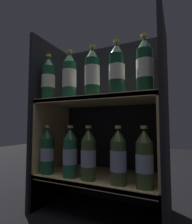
% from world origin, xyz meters
% --- Properties ---
extents(fridge_back_wall, '(0.70, 0.02, 0.99)m').
position_xyz_m(fridge_back_wall, '(0.00, 0.35, 0.50)').
color(fridge_back_wall, black).
rests_on(fridge_back_wall, ground_plane).
extents(fridge_side_left, '(0.02, 0.38, 0.99)m').
position_xyz_m(fridge_side_left, '(-0.34, 0.17, 0.50)').
color(fridge_side_left, black).
rests_on(fridge_side_left, ground_plane).
extents(fridge_side_right, '(0.02, 0.38, 0.99)m').
position_xyz_m(fridge_side_right, '(0.34, 0.17, 0.50)').
color(fridge_side_right, black).
rests_on(fridge_side_right, ground_plane).
extents(shelf_lower, '(0.66, 0.34, 0.20)m').
position_xyz_m(shelf_lower, '(0.00, 0.16, 0.16)').
color(shelf_lower, '#DBBC84').
rests_on(shelf_lower, ground_plane).
extents(shelf_upper, '(0.66, 0.34, 0.61)m').
position_xyz_m(shelf_upper, '(0.00, 0.16, 0.44)').
color(shelf_upper, '#DBBC84').
rests_on(shelf_upper, ground_plane).
extents(bottle_upper_front_0, '(0.08, 0.08, 0.27)m').
position_xyz_m(bottle_upper_front_0, '(-0.28, 0.06, 0.73)').
color(bottle_upper_front_0, '#194C2D').
rests_on(bottle_upper_front_0, shelf_upper).
extents(bottle_upper_front_1, '(0.08, 0.08, 0.27)m').
position_xyz_m(bottle_upper_front_1, '(-0.13, 0.06, 0.73)').
color(bottle_upper_front_1, '#1E5638').
rests_on(bottle_upper_front_1, shelf_upper).
extents(bottle_upper_front_2, '(0.08, 0.08, 0.27)m').
position_xyz_m(bottle_upper_front_2, '(0.01, 0.06, 0.73)').
color(bottle_upper_front_2, '#194C2D').
rests_on(bottle_upper_front_2, shelf_upper).
extents(bottle_upper_front_3, '(0.08, 0.08, 0.27)m').
position_xyz_m(bottle_upper_front_3, '(0.14, 0.06, 0.73)').
color(bottle_upper_front_3, '#144228').
rests_on(bottle_upper_front_3, shelf_upper).
extents(bottle_upper_front_4, '(0.08, 0.08, 0.27)m').
position_xyz_m(bottle_upper_front_4, '(0.27, 0.06, 0.73)').
color(bottle_upper_front_4, '#144228').
rests_on(bottle_upper_front_4, shelf_upper).
extents(bottle_lower_front_0, '(0.08, 0.08, 0.27)m').
position_xyz_m(bottle_lower_front_0, '(-0.27, 0.06, 0.32)').
color(bottle_lower_front_0, '#194C2D').
rests_on(bottle_lower_front_0, shelf_lower).
extents(bottle_lower_front_1, '(0.08, 0.08, 0.27)m').
position_xyz_m(bottle_lower_front_1, '(-0.12, 0.06, 0.32)').
color(bottle_lower_front_1, '#1E5638').
rests_on(bottle_lower_front_1, shelf_lower).
extents(bottle_lower_front_2, '(0.08, 0.08, 0.27)m').
position_xyz_m(bottle_lower_front_2, '(-0.01, 0.06, 0.32)').
color(bottle_lower_front_2, '#384C28').
rests_on(bottle_lower_front_2, shelf_lower).
extents(bottle_lower_front_3, '(0.08, 0.08, 0.27)m').
position_xyz_m(bottle_lower_front_3, '(0.14, 0.06, 0.32)').
color(bottle_lower_front_3, '#384C28').
rests_on(bottle_lower_front_3, shelf_lower).
extents(bottle_lower_front_4, '(0.08, 0.08, 0.27)m').
position_xyz_m(bottle_lower_front_4, '(0.26, 0.06, 0.32)').
color(bottle_lower_front_4, '#384C28').
rests_on(bottle_lower_front_4, shelf_lower).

